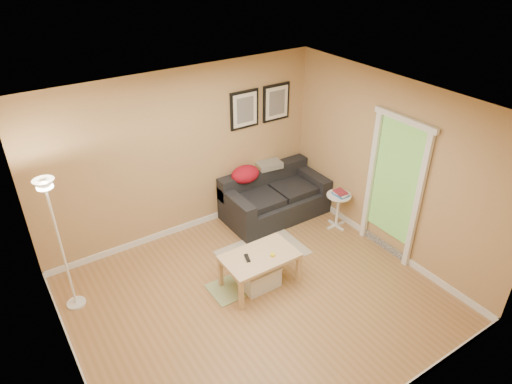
{
  "coord_description": "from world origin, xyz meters",
  "views": [
    {
      "loc": [
        -2.46,
        -3.7,
        4.26
      ],
      "look_at": [
        0.55,
        0.85,
        1.05
      ],
      "focal_mm": 31.96,
      "sensor_mm": 36.0,
      "label": 1
    }
  ],
  "objects_px": {
    "storage_bin": "(259,276)",
    "book_stack": "(341,193)",
    "floor_lamp": "(62,250)",
    "coffee_table": "(260,270)",
    "sofa": "(275,196)",
    "side_table": "(337,211)"
  },
  "relations": [
    {
      "from": "storage_bin",
      "to": "floor_lamp",
      "type": "relative_size",
      "value": 0.28
    },
    {
      "from": "storage_bin",
      "to": "side_table",
      "type": "relative_size",
      "value": 0.87
    },
    {
      "from": "coffee_table",
      "to": "storage_bin",
      "type": "distance_m",
      "value": 0.09
    },
    {
      "from": "side_table",
      "to": "book_stack",
      "type": "distance_m",
      "value": 0.33
    },
    {
      "from": "sofa",
      "to": "storage_bin",
      "type": "height_order",
      "value": "sofa"
    },
    {
      "from": "side_table",
      "to": "coffee_table",
      "type": "bearing_deg",
      "value": -165.53
    },
    {
      "from": "sofa",
      "to": "coffee_table",
      "type": "bearing_deg",
      "value": -132.26
    },
    {
      "from": "storage_bin",
      "to": "side_table",
      "type": "xyz_separation_m",
      "value": [
        1.84,
        0.49,
        0.14
      ]
    },
    {
      "from": "storage_bin",
      "to": "book_stack",
      "type": "height_order",
      "value": "book_stack"
    },
    {
      "from": "sofa",
      "to": "book_stack",
      "type": "distance_m",
      "value": 1.1
    },
    {
      "from": "book_stack",
      "to": "sofa",
      "type": "bearing_deg",
      "value": 113.33
    },
    {
      "from": "sofa",
      "to": "coffee_table",
      "type": "relative_size",
      "value": 1.72
    },
    {
      "from": "floor_lamp",
      "to": "book_stack",
      "type": "bearing_deg",
      "value": -7.69
    },
    {
      "from": "book_stack",
      "to": "floor_lamp",
      "type": "bearing_deg",
      "value": 157.95
    },
    {
      "from": "book_stack",
      "to": "floor_lamp",
      "type": "height_order",
      "value": "floor_lamp"
    },
    {
      "from": "sofa",
      "to": "book_stack",
      "type": "relative_size",
      "value": 7.26
    },
    {
      "from": "sofa",
      "to": "floor_lamp",
      "type": "xyz_separation_m",
      "value": [
        -3.38,
        -0.3,
        0.5
      ]
    },
    {
      "from": "side_table",
      "to": "book_stack",
      "type": "relative_size",
      "value": 2.54
    },
    {
      "from": "storage_bin",
      "to": "floor_lamp",
      "type": "bearing_deg",
      "value": 154.98
    },
    {
      "from": "coffee_table",
      "to": "book_stack",
      "type": "bearing_deg",
      "value": 16.13
    },
    {
      "from": "storage_bin",
      "to": "book_stack",
      "type": "xyz_separation_m",
      "value": [
        1.85,
        0.47,
        0.47
      ]
    },
    {
      "from": "sofa",
      "to": "storage_bin",
      "type": "relative_size",
      "value": 3.3
    }
  ]
}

